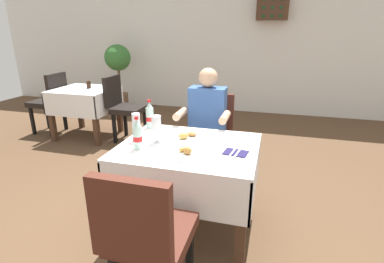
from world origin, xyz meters
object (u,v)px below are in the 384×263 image
(seated_diner_far, at_px, (206,124))
(beer_glass_middle, at_px, (136,127))
(background_chair_right, at_px, (123,105))
(background_chair_left, at_px, (50,99))
(wall_bottle_rack, at_px, (273,8))
(plate_near_camera, at_px, (184,153))
(napkin_cutlery_set, at_px, (236,153))
(background_dining_table, at_px, (85,101))
(background_table_tumbler, at_px, (89,85))
(plate_far_diner, at_px, (189,137))
(main_dining_table, at_px, (189,166))
(chair_near_camera_side, at_px, (146,234))
(potted_plant_corner, at_px, (118,67))
(chair_far_diner_seat, at_px, (211,135))
(cola_bottle_primary, at_px, (150,116))
(cola_bottle_secondary, at_px, (137,135))
(beer_glass_left, at_px, (157,129))

(seated_diner_far, height_order, beer_glass_middle, seated_diner_far)
(beer_glass_middle, relative_size, background_chair_right, 0.23)
(seated_diner_far, bearing_deg, background_chair_left, 159.00)
(seated_diner_far, distance_m, wall_bottle_rack, 3.43)
(seated_diner_far, height_order, plate_near_camera, seated_diner_far)
(background_chair_left, bearing_deg, napkin_cutlery_set, -30.03)
(background_dining_table, bearing_deg, background_table_tumbler, 53.38)
(plate_far_diner, bearing_deg, background_chair_right, 132.26)
(main_dining_table, bearing_deg, plate_far_diner, 103.89)
(main_dining_table, distance_m, chair_near_camera_side, 0.83)
(background_dining_table, distance_m, background_table_tumbler, 0.26)
(plate_near_camera, bearing_deg, potted_plant_corner, 124.80)
(chair_far_diner_seat, relative_size, background_chair_right, 1.00)
(plate_near_camera, xyz_separation_m, plate_far_diner, (-0.06, 0.33, 0.00))
(plate_far_diner, bearing_deg, wall_bottle_rack, 82.64)
(beer_glass_middle, bearing_deg, plate_far_diner, 18.62)
(chair_near_camera_side, relative_size, cola_bottle_primary, 3.76)
(background_chair_left, bearing_deg, plate_far_diner, -30.68)
(cola_bottle_secondary, xyz_separation_m, background_chair_right, (-1.19, 1.96, -0.31))
(chair_near_camera_side, height_order, cola_bottle_secondary, cola_bottle_secondary)
(beer_glass_middle, xyz_separation_m, wall_bottle_rack, (0.88, 3.87, 1.11))
(potted_plant_corner, bearing_deg, plate_near_camera, -55.20)
(napkin_cutlery_set, distance_m, potted_plant_corner, 4.48)
(chair_far_diner_seat, height_order, napkin_cutlery_set, chair_far_diner_seat)
(beer_glass_left, height_order, background_chair_left, beer_glass_left)
(beer_glass_left, bearing_deg, napkin_cutlery_set, -4.68)
(beer_glass_left, distance_m, wall_bottle_rack, 4.09)
(plate_near_camera, bearing_deg, background_table_tumbler, 136.45)
(chair_far_diner_seat, distance_m, background_table_tumbler, 2.38)
(plate_near_camera, bearing_deg, beer_glass_middle, 156.68)
(main_dining_table, height_order, cola_bottle_secondary, cola_bottle_secondary)
(chair_far_diner_seat, bearing_deg, cola_bottle_primary, -133.02)
(cola_bottle_secondary, distance_m, wall_bottle_rack, 4.26)
(plate_near_camera, distance_m, wall_bottle_rack, 4.26)
(cola_bottle_secondary, bearing_deg, potted_plant_corner, 120.82)
(background_dining_table, bearing_deg, potted_plant_corner, 100.47)
(plate_near_camera, distance_m, cola_bottle_secondary, 0.39)
(seated_diner_far, height_order, background_table_tumbler, seated_diner_far)
(chair_far_diner_seat, xyz_separation_m, cola_bottle_secondary, (-0.35, -0.99, 0.31))
(seated_diner_far, relative_size, cola_bottle_secondary, 5.06)
(seated_diner_far, xyz_separation_m, wall_bottle_rack, (0.47, 3.15, 1.27))
(seated_diner_far, relative_size, background_table_tumbler, 11.45)
(napkin_cutlery_set, bearing_deg, cola_bottle_secondary, -171.40)
(main_dining_table, bearing_deg, wall_bottle_rack, 83.39)
(background_dining_table, bearing_deg, beer_glass_middle, -45.75)
(main_dining_table, relative_size, cola_bottle_secondary, 4.27)
(main_dining_table, xyz_separation_m, chair_near_camera_side, (-0.00, -0.83, -0.02))
(plate_far_diner, bearing_deg, chair_far_diner_seat, 87.20)
(chair_far_diner_seat, xyz_separation_m, plate_far_diner, (-0.03, -0.69, 0.22))
(background_chair_left, bearing_deg, beer_glass_middle, -36.87)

